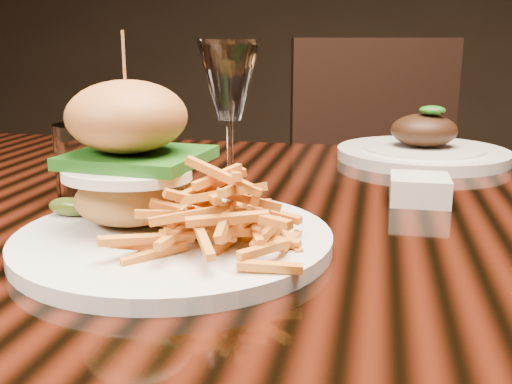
% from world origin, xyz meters
% --- Properties ---
extents(dining_table, '(1.60, 0.90, 0.75)m').
position_xyz_m(dining_table, '(0.00, 0.00, 0.67)').
color(dining_table, black).
rests_on(dining_table, ground).
extents(burger_plate, '(0.31, 0.31, 0.21)m').
position_xyz_m(burger_plate, '(-0.14, -0.16, 0.80)').
color(burger_plate, silver).
rests_on(burger_plate, dining_table).
extents(ramekin, '(0.09, 0.09, 0.03)m').
position_xyz_m(ramekin, '(0.11, 0.05, 0.77)').
color(ramekin, silver).
rests_on(ramekin, dining_table).
extents(wine_glass, '(0.07, 0.07, 0.20)m').
position_xyz_m(wine_glass, '(-0.12, -0.02, 0.90)').
color(wine_glass, white).
rests_on(wine_glass, dining_table).
extents(water_tumbler, '(0.07, 0.07, 0.10)m').
position_xyz_m(water_tumbler, '(-0.30, -0.02, 0.80)').
color(water_tumbler, white).
rests_on(water_tumbler, dining_table).
extents(far_dish, '(0.28, 0.28, 0.09)m').
position_xyz_m(far_dish, '(0.13, 0.34, 0.77)').
color(far_dish, silver).
rests_on(far_dish, dining_table).
extents(chair_far, '(0.57, 0.57, 0.95)m').
position_xyz_m(chair_far, '(0.07, 0.89, 0.54)').
color(chair_far, black).
rests_on(chair_far, ground).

